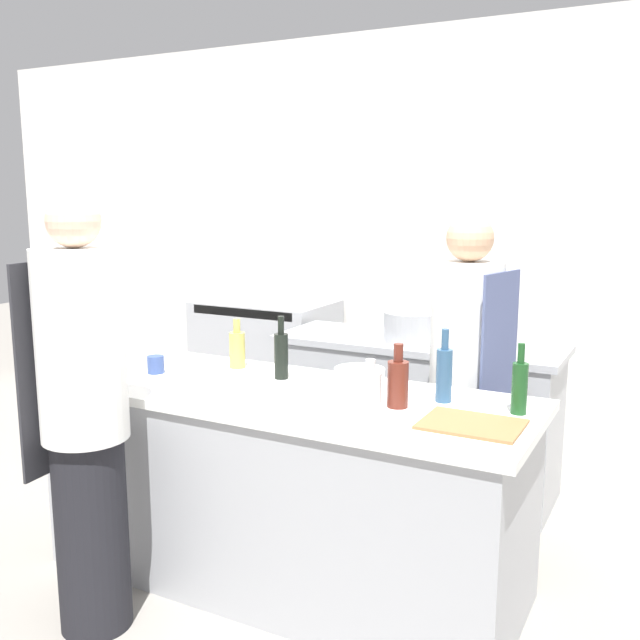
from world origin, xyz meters
TOP-DOWN VIEW (x-y plane):
  - ground_plane at (0.00, 0.00)m, footprint 16.00×16.00m
  - wall_back at (0.00, 2.13)m, footprint 8.00×0.06m
  - prep_counter at (0.00, 0.00)m, footprint 2.18×0.80m
  - pass_counter at (0.16, 1.26)m, footprint 1.65×0.58m
  - oven_range at (-1.19, 1.76)m, footprint 0.95×0.63m
  - chef_at_prep_near at (-0.49, -0.65)m, footprint 0.35×0.33m
  - chef_at_stove at (0.61, 0.68)m, footprint 0.38×0.37m
  - bottle_olive_oil at (0.98, 0.14)m, footprint 0.06×0.06m
  - bottle_vinegar at (0.53, -0.00)m, footprint 0.08×0.08m
  - bottle_wine at (-0.10, 0.16)m, footprint 0.06×0.06m
  - bottle_cooking_oil at (-0.39, 0.24)m, footprint 0.08×0.08m
  - bottle_sauce at (0.45, -0.07)m, footprint 0.09×0.09m
  - bottle_water at (0.67, 0.16)m, footprint 0.06×0.06m
  - bowl_mixing_large at (0.16, -0.21)m, footprint 0.26×0.26m
  - bowl_prep_small at (-0.21, -0.22)m, footprint 0.17×0.17m
  - bowl_ceramic_blue at (0.27, 0.21)m, footprint 0.22×0.22m
  - cup at (-0.67, -0.03)m, footprint 0.08×0.08m
  - cutting_board at (0.86, -0.09)m, footprint 0.36×0.28m
  - stockpot at (0.14, 1.19)m, footprint 0.31×0.31m

SIDE VIEW (x-z plane):
  - ground_plane at x=0.00m, z-range 0.00..0.00m
  - pass_counter at x=0.16m, z-range 0.00..0.88m
  - prep_counter at x=0.00m, z-range 0.00..0.88m
  - oven_range at x=-1.19m, z-range 0.00..0.95m
  - chef_at_stove at x=0.61m, z-range 0.01..1.63m
  - chef_at_prep_near at x=-0.49m, z-range 0.01..1.73m
  - cutting_board at x=0.86m, z-range 0.88..0.89m
  - bowl_prep_small at x=-0.21m, z-range 0.88..0.94m
  - bowl_mixing_large at x=0.16m, z-range 0.88..0.96m
  - bowl_ceramic_blue at x=0.27m, z-range 0.88..0.96m
  - cup at x=-0.67m, z-range 0.88..0.96m
  - bottle_sauce at x=0.45m, z-range 0.86..1.06m
  - stockpot at x=0.14m, z-range 0.88..1.06m
  - bottle_cooking_oil at x=-0.39m, z-range 0.86..1.10m
  - bottle_vinegar at x=0.53m, z-range 0.86..1.11m
  - bottle_olive_oil at x=0.98m, z-range 0.85..1.13m
  - bottle_wine at x=-0.10m, z-range 0.85..1.14m
  - bottle_water at x=0.67m, z-range 0.85..1.15m
  - wall_back at x=0.00m, z-range 0.00..2.80m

